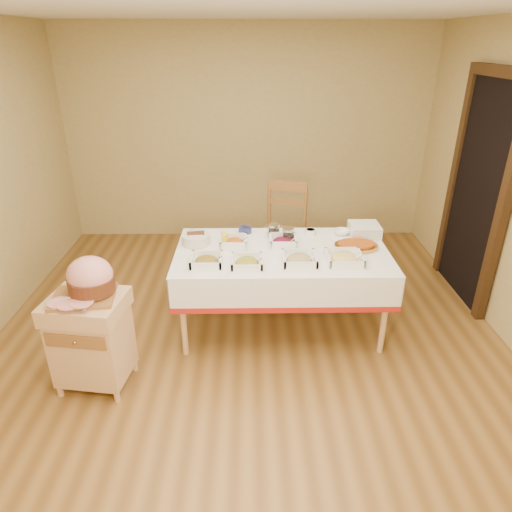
{
  "coord_description": "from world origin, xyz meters",
  "views": [
    {
      "loc": [
        0.03,
        -3.25,
        2.4
      ],
      "look_at": [
        0.08,
        0.2,
        0.75
      ],
      "focal_mm": 32.0,
      "sensor_mm": 36.0,
      "label": 1
    }
  ],
  "objects_px": {
    "dining_table": "(281,267)",
    "bread_basket": "(196,239)",
    "preserve_jar_right": "(288,236)",
    "plate_stack": "(364,230)",
    "dining_chair": "(283,231)",
    "preserve_jar_left": "(274,232)",
    "ham_on_board": "(89,280)",
    "mustard_bottle": "(225,240)",
    "brass_platter": "(356,246)",
    "butcher_cart": "(91,337)"
  },
  "relations": [
    {
      "from": "dining_table",
      "to": "bread_basket",
      "type": "relative_size",
      "value": 7.31
    },
    {
      "from": "preserve_jar_right",
      "to": "plate_stack",
      "type": "relative_size",
      "value": 0.48
    },
    {
      "from": "dining_chair",
      "to": "preserve_jar_left",
      "type": "bearing_deg",
      "value": -100.87
    },
    {
      "from": "ham_on_board",
      "to": "preserve_jar_right",
      "type": "height_order",
      "value": "ham_on_board"
    },
    {
      "from": "dining_chair",
      "to": "ham_on_board",
      "type": "relative_size",
      "value": 2.3
    },
    {
      "from": "dining_chair",
      "to": "preserve_jar_right",
      "type": "distance_m",
      "value": 0.85
    },
    {
      "from": "dining_chair",
      "to": "preserve_jar_right",
      "type": "xyz_separation_m",
      "value": [
        -0.02,
        -0.8,
        0.28
      ]
    },
    {
      "from": "ham_on_board",
      "to": "plate_stack",
      "type": "bearing_deg",
      "value": 25.56
    },
    {
      "from": "mustard_bottle",
      "to": "plate_stack",
      "type": "relative_size",
      "value": 0.63
    },
    {
      "from": "preserve_jar_left",
      "to": "mustard_bottle",
      "type": "height_order",
      "value": "mustard_bottle"
    },
    {
      "from": "mustard_bottle",
      "to": "preserve_jar_right",
      "type": "bearing_deg",
      "value": 12.3
    },
    {
      "from": "dining_chair",
      "to": "bread_basket",
      "type": "xyz_separation_m",
      "value": [
        -0.83,
        -0.83,
        0.27
      ]
    },
    {
      "from": "dining_chair",
      "to": "bread_basket",
      "type": "distance_m",
      "value": 1.2
    },
    {
      "from": "preserve_jar_right",
      "to": "dining_chair",
      "type": "bearing_deg",
      "value": 88.89
    },
    {
      "from": "mustard_bottle",
      "to": "dining_chair",
      "type": "bearing_deg",
      "value": 58.23
    },
    {
      "from": "dining_chair",
      "to": "mustard_bottle",
      "type": "bearing_deg",
      "value": -121.77
    },
    {
      "from": "bread_basket",
      "to": "brass_platter",
      "type": "xyz_separation_m",
      "value": [
        1.39,
        -0.11,
        -0.02
      ]
    },
    {
      "from": "butcher_cart",
      "to": "brass_platter",
      "type": "bearing_deg",
      "value": 21.11
    },
    {
      "from": "preserve_jar_left",
      "to": "dining_table",
      "type": "bearing_deg",
      "value": -78.53
    },
    {
      "from": "ham_on_board",
      "to": "preserve_jar_left",
      "type": "relative_size",
      "value": 3.45
    },
    {
      "from": "dining_chair",
      "to": "preserve_jar_left",
      "type": "height_order",
      "value": "dining_chair"
    },
    {
      "from": "preserve_jar_left",
      "to": "brass_platter",
      "type": "bearing_deg",
      "value": -18.49
    },
    {
      "from": "ham_on_board",
      "to": "butcher_cart",
      "type": "bearing_deg",
      "value": -141.95
    },
    {
      "from": "preserve_jar_left",
      "to": "brass_platter",
      "type": "xyz_separation_m",
      "value": [
        0.7,
        -0.23,
        -0.04
      ]
    },
    {
      "from": "brass_platter",
      "to": "dining_chair",
      "type": "bearing_deg",
      "value": 121.04
    },
    {
      "from": "ham_on_board",
      "to": "plate_stack",
      "type": "xyz_separation_m",
      "value": [
        2.17,
        1.04,
        -0.06
      ]
    },
    {
      "from": "preserve_jar_right",
      "to": "mustard_bottle",
      "type": "height_order",
      "value": "mustard_bottle"
    },
    {
      "from": "preserve_jar_right",
      "to": "mustard_bottle",
      "type": "bearing_deg",
      "value": -167.7
    },
    {
      "from": "preserve_jar_left",
      "to": "plate_stack",
      "type": "height_order",
      "value": "preserve_jar_left"
    },
    {
      "from": "butcher_cart",
      "to": "plate_stack",
      "type": "relative_size",
      "value": 2.83
    },
    {
      "from": "butcher_cart",
      "to": "bread_basket",
      "type": "distance_m",
      "value": 1.21
    },
    {
      "from": "dining_chair",
      "to": "ham_on_board",
      "type": "height_order",
      "value": "ham_on_board"
    },
    {
      "from": "preserve_jar_left",
      "to": "ham_on_board",
      "type": "bearing_deg",
      "value": -143.2
    },
    {
      "from": "dining_table",
      "to": "mustard_bottle",
      "type": "distance_m",
      "value": 0.55
    },
    {
      "from": "dining_chair",
      "to": "brass_platter",
      "type": "bearing_deg",
      "value": -58.96
    },
    {
      "from": "dining_chair",
      "to": "plate_stack",
      "type": "xyz_separation_m",
      "value": [
        0.69,
        -0.67,
        0.28
      ]
    },
    {
      "from": "bread_basket",
      "to": "brass_platter",
      "type": "height_order",
      "value": "bread_basket"
    },
    {
      "from": "butcher_cart",
      "to": "preserve_jar_right",
      "type": "distance_m",
      "value": 1.82
    },
    {
      "from": "butcher_cart",
      "to": "brass_platter",
      "type": "relative_size",
      "value": 1.99
    },
    {
      "from": "plate_stack",
      "to": "mustard_bottle",
      "type": "bearing_deg",
      "value": -168.71
    },
    {
      "from": "plate_stack",
      "to": "dining_table",
      "type": "bearing_deg",
      "value": -158.47
    },
    {
      "from": "dining_chair",
      "to": "brass_platter",
      "type": "relative_size",
      "value": 2.76
    },
    {
      "from": "butcher_cart",
      "to": "mustard_bottle",
      "type": "height_order",
      "value": "mustard_bottle"
    },
    {
      "from": "bread_basket",
      "to": "dining_table",
      "type": "bearing_deg",
      "value": -10.92
    },
    {
      "from": "preserve_jar_right",
      "to": "plate_stack",
      "type": "bearing_deg",
      "value": 10.5
    },
    {
      "from": "plate_stack",
      "to": "ham_on_board",
      "type": "bearing_deg",
      "value": -154.44
    },
    {
      "from": "ham_on_board",
      "to": "bread_basket",
      "type": "xyz_separation_m",
      "value": [
        0.65,
        0.88,
        -0.07
      ]
    },
    {
      "from": "preserve_jar_left",
      "to": "preserve_jar_right",
      "type": "height_order",
      "value": "preserve_jar_left"
    },
    {
      "from": "ham_on_board",
      "to": "mustard_bottle",
      "type": "xyz_separation_m",
      "value": [
        0.91,
        0.79,
        -0.04
      ]
    },
    {
      "from": "preserve_jar_left",
      "to": "preserve_jar_right",
      "type": "distance_m",
      "value": 0.15
    }
  ]
}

